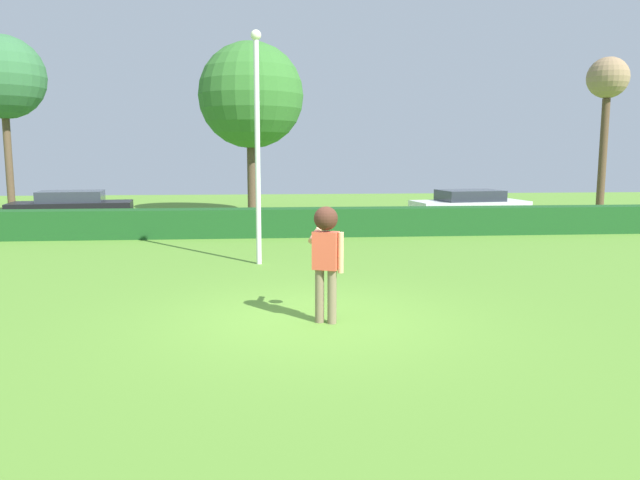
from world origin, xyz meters
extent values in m
plane|color=#5C8E31|center=(0.00, 0.00, 0.00)|extent=(60.00, 60.00, 0.00)
cylinder|color=#7E6C51|center=(0.11, -0.17, 0.42)|extent=(0.14, 0.14, 0.84)
cylinder|color=#7E6C51|center=(0.30, -0.25, 0.42)|extent=(0.14, 0.14, 0.84)
cube|color=#E4543A|center=(0.20, -0.21, 1.13)|extent=(0.44, 0.35, 0.58)
cylinder|color=tan|center=(0.10, 0.14, 1.37)|extent=(0.32, 0.60, 0.30)
cylinder|color=tan|center=(0.42, -0.30, 1.11)|extent=(0.09, 0.09, 0.62)
sphere|color=tan|center=(0.20, -0.21, 1.59)|extent=(0.22, 0.22, 0.22)
sphere|color=#432419|center=(0.20, -0.21, 1.62)|extent=(0.37, 0.37, 0.37)
cylinder|color=yellow|center=(0.19, 0.33, 1.08)|extent=(0.24, 0.24, 0.04)
cylinder|color=silver|center=(-0.87, 4.97, 2.57)|extent=(0.12, 0.12, 5.13)
sphere|color=#F2EFCC|center=(-0.87, 4.97, 5.23)|extent=(0.24, 0.24, 0.24)
cube|color=#1A4D1E|center=(0.00, 9.80, 0.44)|extent=(25.56, 0.90, 0.88)
cube|color=black|center=(-7.75, 13.51, 0.57)|extent=(4.40, 2.28, 0.55)
cube|color=#2D333D|center=(-7.75, 13.51, 1.05)|extent=(2.40, 1.86, 0.40)
cylinder|color=black|center=(-6.42, 14.56, 0.30)|extent=(0.61, 0.18, 0.60)
cylinder|color=black|center=(-6.18, 12.88, 0.30)|extent=(0.61, 0.18, 0.60)
cylinder|color=black|center=(-9.33, 14.15, 0.30)|extent=(0.61, 0.18, 0.60)
cylinder|color=black|center=(-9.09, 12.46, 0.30)|extent=(0.61, 0.18, 0.60)
cube|color=white|center=(6.86, 12.76, 0.57)|extent=(4.40, 2.27, 0.55)
cube|color=#2D333D|center=(6.86, 12.76, 1.05)|extent=(2.40, 1.86, 0.40)
cylinder|color=black|center=(8.20, 13.81, 0.30)|extent=(0.61, 0.18, 0.60)
cylinder|color=black|center=(8.44, 12.13, 0.30)|extent=(0.61, 0.18, 0.60)
cylinder|color=black|center=(5.29, 13.40, 0.30)|extent=(0.61, 0.18, 0.60)
cylinder|color=black|center=(5.53, 11.72, 0.30)|extent=(0.61, 0.18, 0.60)
cylinder|color=brown|center=(13.55, 15.56, 2.44)|extent=(0.32, 0.32, 4.88)
sphere|color=#927654|center=(13.55, 15.56, 5.73)|extent=(1.70, 1.70, 1.70)
cylinder|color=brown|center=(-1.27, 16.85, 1.84)|extent=(0.42, 0.42, 3.69)
sphere|color=#35722C|center=(-1.27, 16.85, 5.00)|extent=(4.38, 4.38, 4.38)
cylinder|color=brown|center=(-10.60, 15.40, 2.26)|extent=(0.28, 0.28, 4.53)
sphere|color=#346B3D|center=(-10.60, 15.40, 5.47)|extent=(3.14, 3.14, 3.14)
camera|label=1|loc=(-0.69, -9.29, 2.59)|focal=34.18mm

